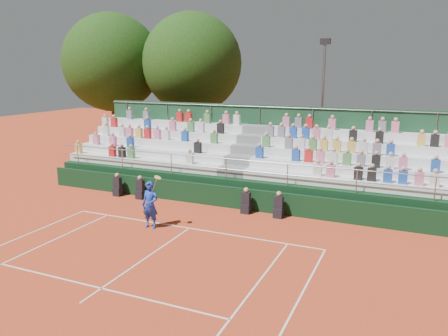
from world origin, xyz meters
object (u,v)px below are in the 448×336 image
at_px(tree_west, 112,63).
at_px(tree_east, 192,63).
at_px(tennis_player, 150,205).
at_px(floodlight_mast, 323,96).

bearing_deg(tree_west, tree_east, 9.69).
relative_size(tennis_player, floodlight_mast, 0.27).
distance_m(tennis_player, tree_west, 18.45).
bearing_deg(tennis_player, tree_east, 111.02).
height_order(tennis_player, tree_east, tree_east).
relative_size(tree_east, floodlight_mast, 1.27).
distance_m(tree_east, floodlight_mast, 9.91).
bearing_deg(tennis_player, floodlight_mast, 72.01).
xyz_separation_m(tennis_player, floodlight_mast, (4.19, 12.91, 3.77)).
bearing_deg(floodlight_mast, tennis_player, -107.99).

